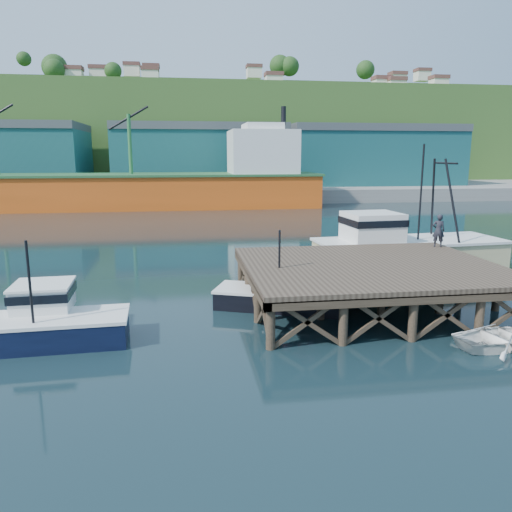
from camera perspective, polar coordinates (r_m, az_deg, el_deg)
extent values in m
plane|color=black|center=(23.70, 0.12, -6.31)|extent=(300.00, 300.00, 0.00)
cube|color=brown|center=(24.58, 12.91, -1.13)|extent=(12.00, 10.00, 0.25)
cube|color=#473828|center=(20.35, 17.83, -4.77)|extent=(12.00, 0.30, 0.35)
cylinder|color=#473828|center=(19.02, 1.67, -8.35)|extent=(0.36, 0.36, 2.60)
cylinder|color=#473828|center=(27.95, -1.73, -1.84)|extent=(0.36, 0.36, 2.60)
cylinder|color=#473828|center=(31.37, 19.43, -1.02)|extent=(0.36, 0.36, 2.60)
cube|color=gray|center=(92.58, -6.46, 7.61)|extent=(160.00, 40.00, 2.00)
cube|color=#1A5358|center=(87.37, -6.41, 10.99)|extent=(28.00, 16.00, 9.00)
cube|color=#1A5358|center=(93.47, 12.64, 10.82)|extent=(30.00, 16.00, 9.00)
cube|color=#E95816|center=(71.01, -15.58, 7.05)|extent=(55.00, 9.50, 4.40)
cube|color=#26592D|center=(70.88, -15.68, 8.91)|extent=(55.50, 10.00, 0.30)
cube|color=silver|center=(71.22, 0.70, 11.75)|extent=(9.00, 9.00, 6.00)
cube|color=silver|center=(71.30, 0.71, 14.41)|extent=(5.00, 7.00, 1.20)
cylinder|color=black|center=(71.95, 3.16, 15.72)|extent=(0.70, 0.70, 2.50)
cube|color=#2D511E|center=(122.40, -7.12, 13.23)|extent=(220.00, 50.00, 22.00)
cube|color=black|center=(21.25, -23.56, -7.99)|extent=(6.75, 2.71, 1.03)
cube|color=silver|center=(21.08, -23.68, -6.61)|extent=(6.88, 2.76, 0.14)
cube|color=silver|center=(22.07, -23.13, -4.44)|extent=(2.26, 2.26, 1.03)
cube|color=black|center=(22.01, -23.18, -3.86)|extent=(2.39, 2.39, 0.34)
cylinder|color=black|center=(20.04, -24.44, -2.88)|extent=(0.10, 0.10, 3.21)
cube|color=black|center=(24.07, 2.90, -4.98)|extent=(6.58, 4.37, 0.85)
cube|color=silver|center=(23.95, 2.91, -3.96)|extent=(6.71, 4.46, 0.11)
cube|color=silver|center=(24.91, 3.37, -2.38)|extent=(2.66, 2.66, 0.85)
cube|color=black|center=(24.86, 3.37, -1.96)|extent=(2.80, 2.80, 0.28)
cylinder|color=black|center=(23.00, 2.68, -0.76)|extent=(0.10, 0.10, 3.04)
sphere|color=#F85B7D|center=(21.38, 3.86, -5.41)|extent=(0.40, 0.40, 0.40)
sphere|color=#F85B7D|center=(21.69, 5.98, -4.67)|extent=(0.40, 0.40, 0.40)
sphere|color=red|center=(21.11, 5.31, -4.59)|extent=(0.40, 0.40, 0.40)
cube|color=beige|center=(32.93, 17.08, -0.03)|extent=(11.84, 4.87, 1.89)
cube|color=silver|center=(32.76, 17.19, 1.68)|extent=(12.06, 5.10, 0.16)
cube|color=silver|center=(31.57, 12.97, 3.19)|extent=(3.37, 3.18, 1.89)
cube|color=black|center=(31.52, 13.01, 3.95)|extent=(3.48, 3.29, 0.42)
cylinder|color=black|center=(32.65, 18.32, 6.52)|extent=(0.12, 0.12, 6.31)
imported|color=white|center=(21.55, 26.31, -8.32)|extent=(4.20, 3.32, 0.78)
imported|color=black|center=(29.93, 20.13, 2.75)|extent=(0.79, 0.65, 1.86)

